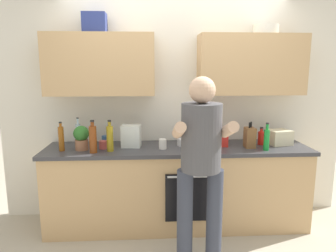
{
  "coord_description": "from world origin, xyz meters",
  "views": [
    {
      "loc": [
        -0.3,
        -3.25,
        1.73
      ],
      "look_at": [
        -0.11,
        -0.1,
        1.15
      ],
      "focal_mm": 33.26,
      "sensor_mm": 36.0,
      "label": 1
    }
  ],
  "objects_px": {
    "grocery_bag_rice": "(279,137)",
    "cup_ceramic": "(103,145)",
    "bottle_soda": "(267,139)",
    "potted_herb": "(81,137)",
    "cup_coffee": "(163,144)",
    "grocery_bag_crisps": "(218,139)",
    "bottle_oil": "(110,138)",
    "bottle_hotsauce": "(261,138)",
    "knife_block": "(250,137)",
    "bottle_vinegar": "(93,139)",
    "cup_tea": "(105,140)",
    "bottle_syrup": "(61,138)",
    "bottle_water": "(78,134)",
    "grocery_bag_produce": "(131,136)",
    "person_standing": "(201,158)",
    "mixing_bowl": "(188,142)"
  },
  "relations": [
    {
      "from": "bottle_vinegar",
      "to": "bottle_oil",
      "type": "height_order",
      "value": "bottle_vinegar"
    },
    {
      "from": "potted_herb",
      "to": "grocery_bag_produce",
      "type": "xyz_separation_m",
      "value": [
        0.51,
        0.1,
        -0.02
      ]
    },
    {
      "from": "potted_herb",
      "to": "grocery_bag_crisps",
      "type": "height_order",
      "value": "potted_herb"
    },
    {
      "from": "cup_tea",
      "to": "grocery_bag_crisps",
      "type": "height_order",
      "value": "grocery_bag_crisps"
    },
    {
      "from": "bottle_oil",
      "to": "mixing_bowl",
      "type": "xyz_separation_m",
      "value": [
        0.83,
        0.21,
        -0.1
      ]
    },
    {
      "from": "bottle_oil",
      "to": "cup_coffee",
      "type": "relative_size",
      "value": 3.02
    },
    {
      "from": "cup_tea",
      "to": "cup_coffee",
      "type": "bearing_deg",
      "value": -20.71
    },
    {
      "from": "bottle_syrup",
      "to": "bottle_water",
      "type": "xyz_separation_m",
      "value": [
        0.12,
        0.23,
        -0.01
      ]
    },
    {
      "from": "bottle_soda",
      "to": "bottle_syrup",
      "type": "bearing_deg",
      "value": 177.35
    },
    {
      "from": "cup_coffee",
      "to": "bottle_soda",
      "type": "bearing_deg",
      "value": -5.98
    },
    {
      "from": "cup_tea",
      "to": "mixing_bowl",
      "type": "relative_size",
      "value": 0.4
    },
    {
      "from": "bottle_vinegar",
      "to": "knife_block",
      "type": "bearing_deg",
      "value": 4.08
    },
    {
      "from": "grocery_bag_produce",
      "to": "grocery_bag_crisps",
      "type": "xyz_separation_m",
      "value": [
        0.95,
        0.0,
        -0.05
      ]
    },
    {
      "from": "bottle_water",
      "to": "person_standing",
      "type": "bearing_deg",
      "value": -35.87
    },
    {
      "from": "bottle_hotsauce",
      "to": "grocery_bag_crisps",
      "type": "height_order",
      "value": "bottle_hotsauce"
    },
    {
      "from": "person_standing",
      "to": "bottle_syrup",
      "type": "xyz_separation_m",
      "value": [
        -1.34,
        0.64,
        0.04
      ]
    },
    {
      "from": "bottle_soda",
      "to": "potted_herb",
      "type": "bearing_deg",
      "value": 176.23
    },
    {
      "from": "bottle_vinegar",
      "to": "cup_tea",
      "type": "height_order",
      "value": "bottle_vinegar"
    },
    {
      "from": "bottle_vinegar",
      "to": "grocery_bag_crisps",
      "type": "relative_size",
      "value": 1.72
    },
    {
      "from": "bottle_hotsauce",
      "to": "cup_coffee",
      "type": "relative_size",
      "value": 1.87
    },
    {
      "from": "bottle_water",
      "to": "knife_block",
      "type": "xyz_separation_m",
      "value": [
        1.85,
        -0.21,
        -0.02
      ]
    },
    {
      "from": "cup_ceramic",
      "to": "grocery_bag_produce",
      "type": "distance_m",
      "value": 0.31
    },
    {
      "from": "bottle_vinegar",
      "to": "cup_tea",
      "type": "distance_m",
      "value": 0.36
    },
    {
      "from": "bottle_oil",
      "to": "grocery_bag_produce",
      "type": "height_order",
      "value": "bottle_oil"
    },
    {
      "from": "bottle_syrup",
      "to": "grocery_bag_produce",
      "type": "bearing_deg",
      "value": 10.27
    },
    {
      "from": "bottle_oil",
      "to": "knife_block",
      "type": "relative_size",
      "value": 1.17
    },
    {
      "from": "bottle_hotsauce",
      "to": "knife_block",
      "type": "distance_m",
      "value": 0.2
    },
    {
      "from": "person_standing",
      "to": "bottle_hotsauce",
      "type": "height_order",
      "value": "person_standing"
    },
    {
      "from": "bottle_vinegar",
      "to": "bottle_soda",
      "type": "bearing_deg",
      "value": -0.19
    },
    {
      "from": "grocery_bag_crisps",
      "to": "bottle_water",
      "type": "bearing_deg",
      "value": 176.05
    },
    {
      "from": "bottle_syrup",
      "to": "knife_block",
      "type": "relative_size",
      "value": 1.1
    },
    {
      "from": "bottle_syrup",
      "to": "cup_coffee",
      "type": "xyz_separation_m",
      "value": [
        1.04,
        0.01,
        -0.08
      ]
    },
    {
      "from": "cup_tea",
      "to": "grocery_bag_produce",
      "type": "distance_m",
      "value": 0.33
    },
    {
      "from": "bottle_vinegar",
      "to": "mixing_bowl",
      "type": "distance_m",
      "value": 1.03
    },
    {
      "from": "knife_block",
      "to": "potted_herb",
      "type": "height_order",
      "value": "knife_block"
    },
    {
      "from": "bottle_vinegar",
      "to": "bottle_syrup",
      "type": "height_order",
      "value": "bottle_vinegar"
    },
    {
      "from": "cup_tea",
      "to": "grocery_bag_crisps",
      "type": "distance_m",
      "value": 1.25
    },
    {
      "from": "bottle_hotsauce",
      "to": "bottle_soda",
      "type": "height_order",
      "value": "bottle_soda"
    },
    {
      "from": "bottle_oil",
      "to": "grocery_bag_crisps",
      "type": "distance_m",
      "value": 1.17
    },
    {
      "from": "bottle_water",
      "to": "bottle_soda",
      "type": "bearing_deg",
      "value": -9.46
    },
    {
      "from": "bottle_oil",
      "to": "mixing_bowl",
      "type": "height_order",
      "value": "bottle_oil"
    },
    {
      "from": "bottle_oil",
      "to": "bottle_soda",
      "type": "bearing_deg",
      "value": -2.03
    },
    {
      "from": "bottle_water",
      "to": "knife_block",
      "type": "distance_m",
      "value": 1.86
    },
    {
      "from": "bottle_soda",
      "to": "grocery_bag_rice",
      "type": "relative_size",
      "value": 1.22
    },
    {
      "from": "grocery_bag_rice",
      "to": "cup_ceramic",
      "type": "bearing_deg",
      "value": -177.8
    },
    {
      "from": "bottle_syrup",
      "to": "bottle_hotsauce",
      "type": "xyz_separation_m",
      "value": [
        2.14,
        0.14,
        -0.05
      ]
    },
    {
      "from": "mixing_bowl",
      "to": "potted_herb",
      "type": "distance_m",
      "value": 1.14
    },
    {
      "from": "cup_ceramic",
      "to": "potted_herb",
      "type": "xyz_separation_m",
      "value": [
        -0.21,
        -0.03,
        0.09
      ]
    },
    {
      "from": "cup_coffee",
      "to": "grocery_bag_crisps",
      "type": "distance_m",
      "value": 0.63
    },
    {
      "from": "bottle_vinegar",
      "to": "bottle_oil",
      "type": "distance_m",
      "value": 0.17
    }
  ]
}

